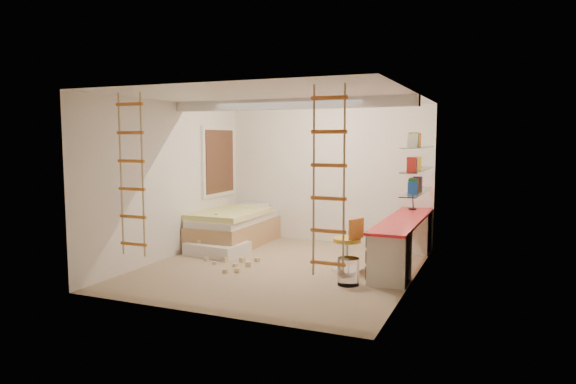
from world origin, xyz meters
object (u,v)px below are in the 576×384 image
at_px(desk, 403,240).
at_px(play_platform, 217,244).
at_px(bed, 234,228).
at_px(swivel_chair, 348,251).

relative_size(desk, play_platform, 2.78).
xyz_separation_m(desk, bed, (-3.20, 0.36, -0.07)).
bearing_deg(swivel_chair, desk, 42.45).
bearing_deg(desk, swivel_chair, -137.55).
xyz_separation_m(desk, swivel_chair, (-0.70, -0.64, -0.10)).
height_order(desk, play_platform, desk).
distance_m(desk, play_platform, 3.15).
bearing_deg(desk, play_platform, -172.74).
distance_m(swivel_chair, play_platform, 2.43).
distance_m(desk, swivel_chair, 0.96).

